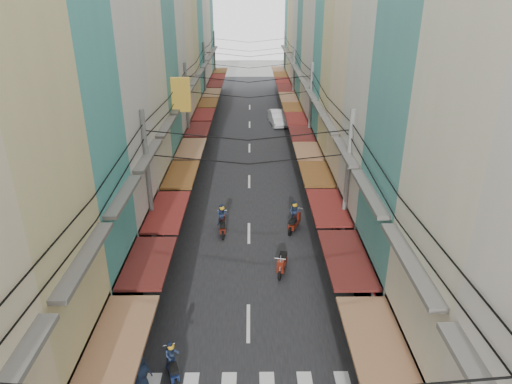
{
  "coord_description": "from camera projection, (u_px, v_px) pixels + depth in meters",
  "views": [
    {
      "loc": [
        0.15,
        -17.77,
        13.19
      ],
      "look_at": [
        0.42,
        6.01,
        2.68
      ],
      "focal_mm": 32.0,
      "sensor_mm": 36.0,
      "label": 1
    }
  ],
  "objects": [
    {
      "name": "ground",
      "position": [
        249.0,
        295.0,
        21.58
      ],
      "size": [
        160.0,
        160.0,
        0.0
      ],
      "primitive_type": "plane",
      "color": "slate",
      "rests_on": "ground"
    },
    {
      "name": "parked_scooters",
      "position": [
        350.0,
        346.0,
        17.86
      ],
      "size": [
        13.39,
        11.32,
        0.98
      ],
      "color": "black",
      "rests_on": "ground"
    },
    {
      "name": "utility_poles",
      "position": [
        249.0,
        91.0,
        32.65
      ],
      "size": [
        10.2,
        66.13,
        8.2
      ],
      "color": "slate",
      "rests_on": "ground"
    },
    {
      "name": "sidewalk_left",
      "position": [
        175.0,
        155.0,
        39.8
      ],
      "size": [
        3.0,
        80.0,
        0.06
      ],
      "primitive_type": "cube",
      "color": "gray",
      "rests_on": "ground"
    },
    {
      "name": "market_umbrella",
      "position": [
        400.0,
        302.0,
        17.49
      ],
      "size": [
        2.42,
        2.42,
        2.56
      ],
      "color": "#B2B2B7",
      "rests_on": "ground"
    },
    {
      "name": "pedestrians",
      "position": [
        168.0,
        285.0,
        20.59
      ],
      "size": [
        13.0,
        17.4,
        2.23
      ],
      "color": "#29202A",
      "rests_on": "ground"
    },
    {
      "name": "building_row_left",
      "position": [
        138.0,
        43.0,
        32.7
      ],
      "size": [
        7.8,
        67.67,
        23.7
      ],
      "color": "beige",
      "rests_on": "ground"
    },
    {
      "name": "sidewalk_right",
      "position": [
        323.0,
        155.0,
        39.93
      ],
      "size": [
        3.0,
        80.0,
        0.06
      ],
      "primitive_type": "cube",
      "color": "gray",
      "rests_on": "ground"
    },
    {
      "name": "moving_scooters",
      "position": [
        250.0,
        250.0,
        24.28
      ],
      "size": [
        5.99,
        13.11,
        1.9
      ],
      "color": "black",
      "rests_on": "ground"
    },
    {
      "name": "building_row_right",
      "position": [
        358.0,
        48.0,
        32.9
      ],
      "size": [
        7.8,
        68.98,
        22.59
      ],
      "color": "teal",
      "rests_on": "ground"
    },
    {
      "name": "road",
      "position": [
        249.0,
        155.0,
        39.87
      ],
      "size": [
        10.0,
        80.0,
        0.02
      ],
      "primitive_type": "cube",
      "color": "black",
      "rests_on": "ground"
    },
    {
      "name": "bicycle",
      "position": [
        384.0,
        265.0,
        23.98
      ],
      "size": [
        1.6,
        0.78,
        1.05
      ],
      "primitive_type": "imported",
      "rotation": [
        0.0,
        0.0,
        1.71
      ],
      "color": "black",
      "rests_on": "ground"
    },
    {
      "name": "white_car",
      "position": [
        278.0,
        125.0,
        49.07
      ],
      "size": [
        5.57,
        2.73,
        1.89
      ],
      "primitive_type": "imported",
      "rotation": [
        0.0,
        0.0,
        0.12
      ],
      "color": "silver",
      "rests_on": "ground"
    },
    {
      "name": "traffic_sign",
      "position": [
        372.0,
        308.0,
        17.47
      ],
      "size": [
        0.1,
        0.62,
        2.83
      ],
      "color": "slate",
      "rests_on": "ground"
    }
  ]
}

